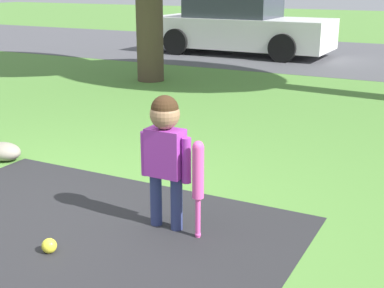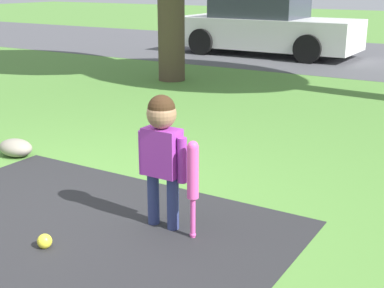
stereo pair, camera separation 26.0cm
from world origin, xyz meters
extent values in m
plane|color=#518438|center=(0.00, 0.00, 0.00)|extent=(60.00, 60.00, 0.00)
cube|color=#4C4C51|center=(0.00, 10.01, 0.00)|extent=(40.00, 6.00, 0.01)
cylinder|color=navy|center=(0.86, 0.32, 0.20)|extent=(0.08, 0.08, 0.40)
cylinder|color=navy|center=(1.03, 0.32, 0.20)|extent=(0.08, 0.08, 0.40)
cube|color=purple|center=(0.95, 0.32, 0.57)|extent=(0.27, 0.15, 0.34)
cylinder|color=purple|center=(0.78, 0.32, 0.53)|extent=(0.07, 0.07, 0.32)
cylinder|color=purple|center=(1.11, 0.32, 0.53)|extent=(0.07, 0.07, 0.32)
sphere|color=#997051|center=(0.95, 0.32, 0.84)|extent=(0.21, 0.21, 0.21)
sphere|color=#382314|center=(0.95, 0.32, 0.88)|extent=(0.19, 0.19, 0.19)
sphere|color=#E54CA5|center=(1.22, 0.28, 0.02)|extent=(0.04, 0.04, 0.04)
cylinder|color=#E54CA5|center=(1.22, 0.28, 0.15)|extent=(0.04, 0.04, 0.30)
cylinder|color=#E54CA5|center=(1.22, 0.28, 0.48)|extent=(0.08, 0.08, 0.36)
sphere|color=#E54CA5|center=(1.22, 0.28, 0.66)|extent=(0.08, 0.08, 0.08)
sphere|color=yellow|center=(0.46, -0.36, 0.05)|extent=(0.10, 0.10, 0.10)
cube|color=silver|center=(-2.16, 9.25, 0.51)|extent=(4.23, 1.64, 0.69)
cube|color=#2D333D|center=(-2.37, 9.25, 1.11)|extent=(2.04, 1.44, 0.52)
cylinder|color=black|center=(-0.85, 10.06, 0.31)|extent=(0.61, 0.18, 0.61)
cylinder|color=black|center=(-0.86, 8.42, 0.31)|extent=(0.61, 0.18, 0.61)
cylinder|color=black|center=(-3.47, 10.08, 0.31)|extent=(0.61, 0.18, 0.61)
cylinder|color=black|center=(-3.48, 8.44, 0.31)|extent=(0.61, 0.18, 0.61)
cylinder|color=#4C3D2D|center=(-2.24, 5.28, 1.35)|extent=(0.47, 0.47, 2.70)
ellipsoid|color=gray|center=(-1.23, 0.88, 0.09)|extent=(0.38, 0.26, 0.18)
camera|label=1|loc=(2.73, -2.71, 1.71)|focal=50.00mm
camera|label=2|loc=(2.96, -2.59, 1.71)|focal=50.00mm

